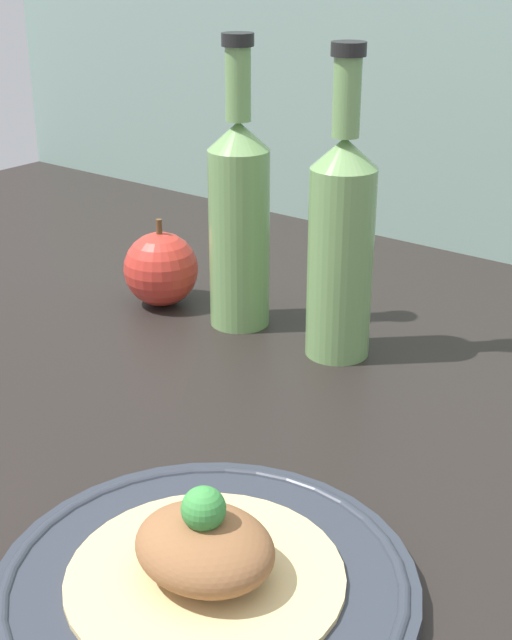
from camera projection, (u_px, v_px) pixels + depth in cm
name	position (u px, v px, depth cm)	size (l,w,h in cm)	color
ground_plane	(258.00, 459.00, 72.99)	(180.00, 110.00, 4.00)	black
plate	(206.00, 585.00, 54.69)	(26.33, 26.33, 1.54)	#2D333D
plated_food	(205.00, 554.00, 53.75)	(17.21, 17.21, 6.53)	#D6BC7F
cider_bottle_left	(239.00, 217.00, 89.25)	(6.18, 6.18, 29.22)	#729E5B
cider_bottle_right	(341.00, 241.00, 82.45)	(6.18, 6.18, 29.22)	#729E5B
apple	(161.00, 269.00, 96.95)	(8.14, 8.14, 9.70)	red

